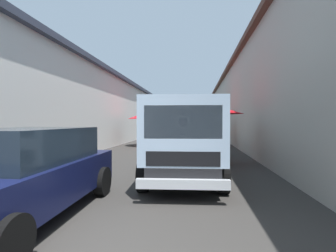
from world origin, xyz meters
The scene contains 11 objects.
ground centered at (13.50, 0.00, 0.00)m, with size 90.00×90.00×0.00m, color #33302D.
building_left_whitewash centered at (15.75, 7.27, 2.37)m, with size 49.80×7.50×4.71m.
building_right_concrete centered at (15.75, -7.27, 2.80)m, with size 49.80×7.50×5.58m.
fruit_stall_far_right centered at (7.48, -2.05, 1.60)m, with size 2.14×2.14×2.26m.
fruit_stall_far_left centered at (13.24, 1.74, 1.78)m, with size 2.44×2.44×2.28m.
fruit_stall_mid_lane centered at (13.61, -1.91, 1.85)m, with size 2.69×2.69×2.34m.
hatchback_car centered at (1.55, 1.41, 0.74)m, with size 3.95×1.99×1.45m.
delivery_truck centered at (3.93, -1.06, 1.04)m, with size 5.01×2.18×2.08m.
vendor_by_crates centered at (15.11, -0.82, 0.91)m, with size 0.22×0.64×1.59m.
parked_scooter centered at (10.02, -2.63, 0.45)m, with size 1.67×0.57×1.14m.
plastic_stool centered at (12.83, -1.05, 0.33)m, with size 0.30×0.30×0.43m.
Camera 1 is at (-2.09, -1.40, 1.56)m, focal length 26.10 mm.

